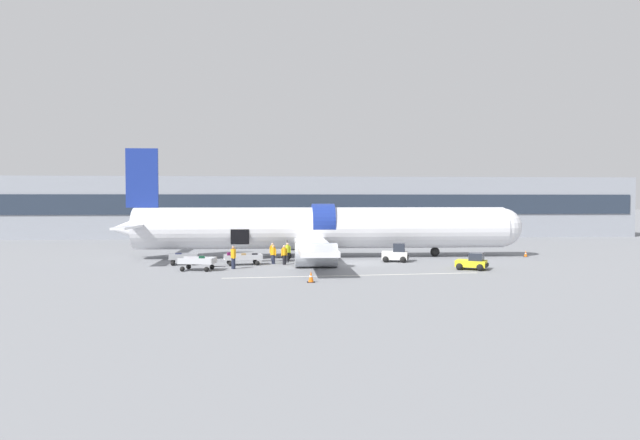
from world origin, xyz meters
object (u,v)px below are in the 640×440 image
object	(u,v)px
ground_crew_loader_a	(272,252)
baggage_cart_empty	(198,264)
baggage_tug_lead	(473,262)
ground_crew_driver	(273,254)
airplane	(318,229)
baggage_cart_loading	(244,259)
baggage_tug_mid	(396,254)
ground_crew_loader_b	(287,252)
ground_crew_supervisor	(233,257)
baggage_cart_queued	(184,259)
ground_crew_helper	(284,254)

from	to	relation	value
ground_crew_loader_a	baggage_cart_empty	bearing A→B (deg)	-132.79
baggage_tug_lead	ground_crew_driver	bearing A→B (deg)	161.78
airplane	baggage_cart_loading	bearing A→B (deg)	-139.24
ground_crew_driver	baggage_tug_lead	bearing A→B (deg)	-18.22
baggage_tug_mid	ground_crew_loader_b	world-z (taller)	ground_crew_loader_b
ground_crew_driver	airplane	bearing A→B (deg)	50.79
baggage_cart_loading	ground_crew_driver	size ratio (longest dim) A/B	2.58
airplane	ground_crew_driver	distance (m)	7.11
baggage_tug_mid	ground_crew_supervisor	distance (m)	14.87
baggage_cart_queued	ground_crew_driver	size ratio (longest dim) A/B	2.09
ground_crew_loader_b	ground_crew_supervisor	world-z (taller)	ground_crew_supervisor
baggage_tug_lead	ground_crew_driver	distance (m)	16.87
ground_crew_driver	ground_crew_helper	xyz separation A→B (m)	(0.94, -0.67, 0.03)
ground_crew_loader_a	ground_crew_driver	size ratio (longest dim) A/B	1.02
baggage_cart_queued	ground_crew_driver	bearing A→B (deg)	-0.69
baggage_cart_queued	baggage_cart_empty	xyz separation A→B (m)	(1.85, -4.30, 0.07)
airplane	ground_crew_driver	size ratio (longest dim) A/B	24.54
baggage_tug_lead	baggage_tug_mid	bearing A→B (deg)	129.17
baggage_cart_empty	ground_crew_driver	bearing A→B (deg)	35.48
airplane	ground_crew_helper	size ratio (longest dim) A/B	23.68
baggage_cart_loading	ground_crew_loader_b	xyz separation A→B (m)	(3.81, 2.29, 0.40)
baggage_cart_loading	baggage_cart_empty	distance (m)	4.93
airplane	ground_crew_loader_a	xyz separation A→B (m)	(-4.42, -3.23, -1.91)
ground_crew_driver	ground_crew_helper	world-z (taller)	ground_crew_helper
baggage_cart_queued	airplane	bearing A→B (deg)	23.33
baggage_tug_mid	baggage_cart_queued	bearing A→B (deg)	-177.75
baggage_cart_loading	baggage_cart_queued	bearing A→B (deg)	172.31
ground_crew_loader_a	ground_crew_helper	xyz separation A→B (m)	(1.04, -2.74, 0.01)
ground_crew_loader_a	ground_crew_driver	xyz separation A→B (m)	(0.09, -2.07, -0.02)
baggage_cart_queued	ground_crew_loader_a	world-z (taller)	ground_crew_loader_a
baggage_cart_empty	ground_crew_loader_a	size ratio (longest dim) A/B	2.25
ground_crew_supervisor	ground_crew_helper	bearing A→B (deg)	32.64
airplane	baggage_tug_mid	size ratio (longest dim) A/B	15.21
baggage_tug_mid	ground_crew_driver	bearing A→B (deg)	-175.70
airplane	baggage_cart_empty	xyz separation A→B (m)	(-10.24, -9.52, -2.26)
ground_crew_loader_b	airplane	bearing A→B (deg)	49.86
ground_crew_driver	ground_crew_loader_a	bearing A→B (deg)	92.55
baggage_cart_queued	ground_crew_loader_b	xyz separation A→B (m)	(9.02, 1.58, 0.43)
ground_crew_loader_a	ground_crew_helper	bearing A→B (deg)	-69.31
ground_crew_helper	ground_crew_loader_a	bearing A→B (deg)	110.69
baggage_tug_lead	baggage_cart_loading	world-z (taller)	baggage_tug_lead
ground_crew_loader_a	ground_crew_supervisor	xyz separation A→B (m)	(-3.13, -5.41, 0.10)
ground_crew_helper	baggage_cart_empty	bearing A→B (deg)	-152.68
baggage_cart_queued	ground_crew_loader_a	xyz separation A→B (m)	(7.66, 1.98, 0.41)
airplane	ground_crew_supervisor	distance (m)	11.61
baggage_cart_queued	ground_crew_supervisor	distance (m)	5.71
baggage_cart_loading	ground_crew_loader_a	distance (m)	3.65
baggage_cart_loading	ground_crew_driver	bearing A→B (deg)	13.56
baggage_cart_loading	ground_crew_loader_b	distance (m)	4.46
baggage_cart_queued	baggage_cart_empty	size ratio (longest dim) A/B	0.91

